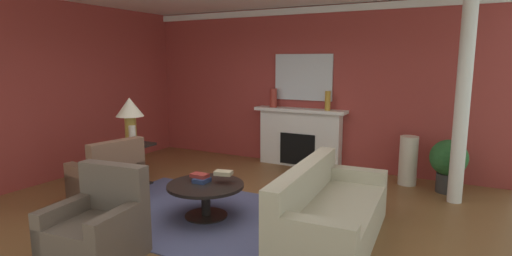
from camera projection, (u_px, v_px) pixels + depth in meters
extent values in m
plane|color=brown|center=(221.00, 211.00, 5.46)|extent=(8.63, 8.63, 0.00)
cube|color=#9E3833|center=(303.00, 87.00, 7.80)|extent=(7.24, 0.12, 3.03)
cube|color=#9E3833|center=(67.00, 90.00, 7.03)|extent=(0.12, 6.41, 3.03)
cube|color=white|center=(302.00, 11.00, 7.49)|extent=(7.24, 0.08, 0.12)
cube|color=#4C517A|center=(206.00, 216.00, 5.26)|extent=(3.33, 2.21, 0.01)
cube|color=white|center=(300.00, 139.00, 7.76)|extent=(1.60, 0.25, 1.06)
cube|color=black|center=(299.00, 148.00, 7.77)|extent=(0.70, 0.26, 0.60)
cube|color=white|center=(300.00, 110.00, 7.64)|extent=(1.80, 0.35, 0.06)
cube|color=silver|center=(303.00, 77.00, 7.67)|extent=(1.16, 0.04, 0.88)
cube|color=#BCB299|center=(333.00, 222.00, 4.53)|extent=(1.01, 2.14, 0.45)
cube|color=#BCB299|center=(304.00, 182.00, 4.60)|extent=(0.31, 2.11, 0.40)
cube|color=#BCB299|center=(308.00, 251.00, 3.66)|extent=(0.91, 0.25, 0.62)
cube|color=#BCB299|center=(351.00, 190.00, 5.37)|extent=(0.91, 0.25, 0.62)
cube|color=brown|center=(106.00, 188.00, 5.77)|extent=(0.94, 0.94, 0.44)
cube|color=brown|center=(117.00, 159.00, 5.50)|extent=(0.31, 0.82, 0.51)
cube|color=brown|center=(126.00, 177.00, 6.01)|extent=(0.81, 0.29, 0.60)
cube|color=brown|center=(84.00, 188.00, 5.51)|extent=(0.81, 0.29, 0.60)
cube|color=brown|center=(95.00, 241.00, 4.07)|extent=(0.88, 0.88, 0.44)
cube|color=brown|center=(114.00, 187.00, 4.28)|extent=(0.81, 0.25, 0.51)
cube|color=brown|center=(70.00, 229.00, 4.17)|extent=(0.23, 0.81, 0.60)
cube|color=brown|center=(121.00, 239.00, 3.93)|extent=(0.23, 0.81, 0.60)
cylinder|color=black|center=(206.00, 185.00, 5.19)|extent=(1.00, 1.00, 0.04)
cylinder|color=black|center=(206.00, 202.00, 5.23)|extent=(0.12, 0.12, 0.41)
cylinder|color=black|center=(206.00, 216.00, 5.26)|extent=(0.56, 0.56, 0.03)
cube|color=black|center=(132.00, 145.00, 6.46)|extent=(0.56, 0.56, 0.04)
cube|color=black|center=(133.00, 166.00, 6.52)|extent=(0.10, 0.10, 0.66)
cube|color=black|center=(134.00, 184.00, 6.57)|extent=(0.45, 0.45, 0.04)
cylinder|color=#B28E38|center=(131.00, 130.00, 6.42)|extent=(0.18, 0.18, 0.45)
cone|color=beige|center=(130.00, 107.00, 6.36)|extent=(0.44, 0.44, 0.30)
cylinder|color=#9E3328|center=(273.00, 98.00, 7.84)|extent=(0.14, 0.14, 0.37)
cylinder|color=beige|center=(408.00, 161.00, 6.58)|extent=(0.29, 0.29, 0.81)
cylinder|color=#B7892D|center=(328.00, 101.00, 7.33)|extent=(0.10, 0.10, 0.36)
cylinder|color=beige|center=(132.00, 136.00, 6.26)|extent=(0.10, 0.10, 0.33)
cube|color=navy|center=(202.00, 180.00, 5.25)|extent=(0.18, 0.20, 0.06)
cube|color=maroon|center=(200.00, 175.00, 5.28)|extent=(0.24, 0.15, 0.05)
cube|color=tan|center=(223.00, 173.00, 5.22)|extent=(0.26, 0.20, 0.05)
cylinder|color=#333333|center=(447.00, 183.00, 6.23)|extent=(0.32, 0.32, 0.30)
sphere|color=#28602D|center=(449.00, 158.00, 6.16)|extent=(0.56, 0.56, 0.56)
cylinder|color=white|center=(463.00, 98.00, 5.58)|extent=(0.20, 0.20, 3.03)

